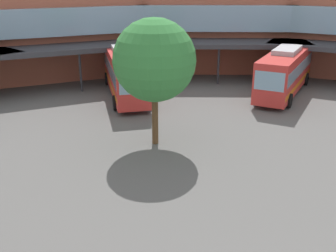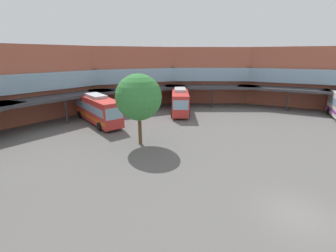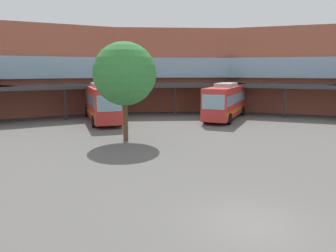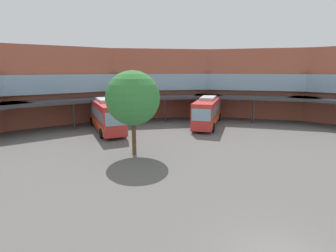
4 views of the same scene
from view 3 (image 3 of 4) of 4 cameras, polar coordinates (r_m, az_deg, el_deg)
ground_plane at (r=12.48m, az=13.72°, el=-15.61°), size 118.97×118.97×0.00m
station_building at (r=29.93m, az=-5.38°, el=9.18°), size 75.74×45.11×10.19m
bus_0 at (r=36.88m, az=9.60°, el=4.16°), size 8.54×9.88×3.81m
bus_2 at (r=35.36m, az=-11.02°, el=3.96°), size 2.97×10.88×3.88m
plaza_tree at (r=25.07m, az=-7.26°, el=8.62°), size 4.59×4.59×7.21m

